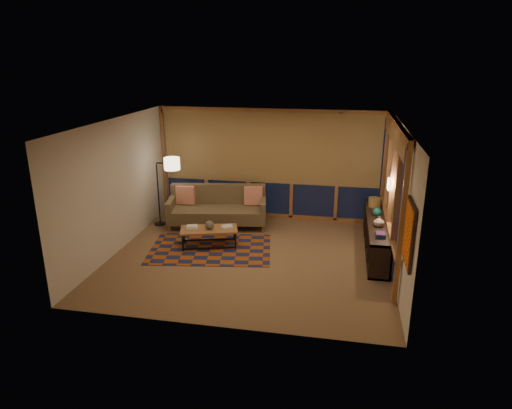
% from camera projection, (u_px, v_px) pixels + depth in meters
% --- Properties ---
extents(floor, '(5.50, 5.00, 0.01)m').
position_uv_depth(floor, '(250.00, 257.00, 9.18)').
color(floor, '#957355').
rests_on(floor, ground).
extents(ceiling, '(5.50, 5.00, 0.01)m').
position_uv_depth(ceiling, '(249.00, 123.00, 8.33)').
color(ceiling, silver).
rests_on(ceiling, walls).
extents(walls, '(5.51, 5.01, 2.70)m').
position_uv_depth(walls, '(250.00, 193.00, 8.76)').
color(walls, beige).
rests_on(walls, floor).
extents(window_wall_back, '(5.30, 0.16, 2.60)m').
position_uv_depth(window_wall_back, '(270.00, 165.00, 11.02)').
color(window_wall_back, '#9B5B37').
rests_on(window_wall_back, walls).
extents(window_wall_right, '(0.16, 3.70, 2.60)m').
position_uv_depth(window_wall_right, '(391.00, 192.00, 8.83)').
color(window_wall_right, '#9B5B37').
rests_on(window_wall_right, walls).
extents(wall_art, '(0.06, 0.74, 0.94)m').
position_uv_depth(wall_art, '(409.00, 234.00, 6.51)').
color(wall_art, red).
rests_on(wall_art, walls).
extents(wall_sconce, '(0.12, 0.18, 0.22)m').
position_uv_depth(wall_sconce, '(389.00, 184.00, 8.64)').
color(wall_sconce, '#FEE1B8').
rests_on(wall_sconce, walls).
extents(sofa, '(2.39, 1.30, 0.93)m').
position_uv_depth(sofa, '(217.00, 208.00, 10.72)').
color(sofa, brown).
rests_on(sofa, floor).
extents(pillow_left, '(0.44, 0.15, 0.44)m').
position_uv_depth(pillow_left, '(186.00, 196.00, 10.89)').
color(pillow_left, red).
rests_on(pillow_left, sofa).
extents(pillow_right, '(0.45, 0.21, 0.43)m').
position_uv_depth(pillow_right, '(253.00, 197.00, 10.83)').
color(pillow_right, red).
rests_on(pillow_right, sofa).
extents(area_rug, '(2.72, 2.03, 0.01)m').
position_uv_depth(area_rug, '(211.00, 249.00, 9.57)').
color(area_rug, '#904112').
rests_on(area_rug, floor).
extents(coffee_table, '(1.30, 0.86, 0.40)m').
position_uv_depth(coffee_table, '(209.00, 237.00, 9.67)').
color(coffee_table, '#9B5B37').
rests_on(coffee_table, floor).
extents(book_stack_a, '(0.31, 0.27, 0.07)m').
position_uv_depth(book_stack_a, '(192.00, 227.00, 9.58)').
color(book_stack_a, silver).
rests_on(book_stack_a, coffee_table).
extents(book_stack_b, '(0.31, 0.30, 0.05)m').
position_uv_depth(book_stack_b, '(227.00, 227.00, 9.65)').
color(book_stack_b, silver).
rests_on(book_stack_b, coffee_table).
extents(ceramic_pot, '(0.19, 0.19, 0.19)m').
position_uv_depth(ceramic_pot, '(209.00, 225.00, 9.56)').
color(ceramic_pot, black).
rests_on(ceramic_pot, coffee_table).
extents(floor_lamp, '(0.55, 0.36, 1.66)m').
position_uv_depth(floor_lamp, '(158.00, 191.00, 10.73)').
color(floor_lamp, black).
rests_on(floor_lamp, floor).
extents(bookshelf, '(0.40, 2.73, 0.68)m').
position_uv_depth(bookshelf, '(376.00, 235.00, 9.39)').
color(bookshelf, black).
rests_on(bookshelf, floor).
extents(basket, '(0.33, 0.33, 0.20)m').
position_uv_depth(basket, '(375.00, 202.00, 10.07)').
color(basket, tan).
rests_on(basket, bookshelf).
extents(teal_bowl, '(0.22, 0.22, 0.17)m').
position_uv_depth(teal_bowl, '(377.00, 212.00, 9.49)').
color(teal_bowl, '#176969').
rests_on(teal_bowl, bookshelf).
extents(vase, '(0.23, 0.23, 0.21)m').
position_uv_depth(vase, '(379.00, 221.00, 8.91)').
color(vase, '#C5AB8B').
rests_on(vase, bookshelf).
extents(shelf_book_stack, '(0.21, 0.27, 0.07)m').
position_uv_depth(shelf_book_stack, '(380.00, 235.00, 8.43)').
color(shelf_book_stack, silver).
rests_on(shelf_book_stack, bookshelf).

